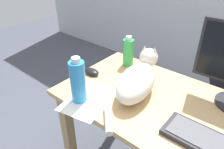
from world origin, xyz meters
TOP-DOWN VIEW (x-y plane):
  - desk at (0.00, 0.00)m, footprint 1.31×0.65m
  - keyboard at (0.21, -0.13)m, footprint 0.44×0.15m
  - cat at (-0.26, -0.01)m, footprint 0.26×0.60m
  - computer_mouse at (-0.58, -0.04)m, footprint 0.11×0.06m
  - paper_sheet at (-0.41, -0.23)m, footprint 0.27×0.33m
  - water_bottle at (-0.45, -0.26)m, footprint 0.08×0.08m
  - spray_bottle at (-0.48, 0.21)m, footprint 0.07×0.07m

SIDE VIEW (x-z plane):
  - desk at x=0.00m, z-range 0.24..0.95m
  - paper_sheet at x=-0.41m, z-range 0.71..0.71m
  - keyboard at x=0.21m, z-range 0.71..0.73m
  - computer_mouse at x=-0.58m, z-range 0.71..0.74m
  - cat at x=-0.26m, z-range 0.69..0.89m
  - spray_bottle at x=-0.48m, z-range 0.70..0.90m
  - water_bottle at x=-0.45m, z-range 0.70..0.95m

